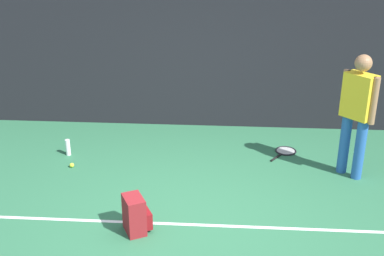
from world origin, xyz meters
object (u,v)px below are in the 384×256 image
(tennis_player, at_px, (357,109))
(tennis_ball_near_player, at_px, (72,165))
(tennis_racket, at_px, (285,151))
(backpack, at_px, (136,215))
(water_bottle, at_px, (68,147))

(tennis_player, xyz_separation_m, tennis_ball_near_player, (-3.90, -0.06, -0.93))
(tennis_racket, xyz_separation_m, tennis_ball_near_player, (-3.10, -0.73, 0.02))
(backpack, height_order, water_bottle, backpack)
(tennis_ball_near_player, height_order, water_bottle, water_bottle)
(backpack, relative_size, water_bottle, 1.77)
(tennis_player, relative_size, backpack, 3.86)
(tennis_player, bearing_deg, water_bottle, -137.20)
(tennis_racket, bearing_deg, tennis_player, -95.12)
(tennis_racket, relative_size, tennis_ball_near_player, 9.17)
(backpack, xyz_separation_m, water_bottle, (-1.37, 1.91, -0.09))
(tennis_player, height_order, tennis_racket, tennis_player)
(tennis_racket, bearing_deg, tennis_ball_near_player, 137.73)
(tennis_racket, height_order, backpack, backpack)
(backpack, bearing_deg, tennis_player, -87.00)
(water_bottle, bearing_deg, tennis_ball_near_player, -66.83)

